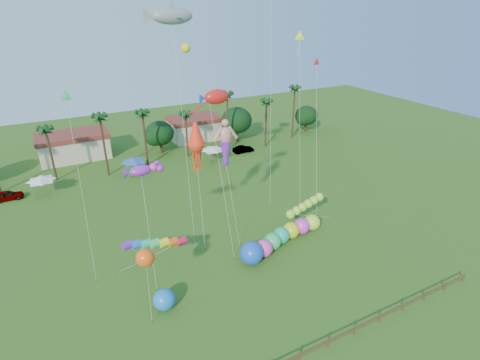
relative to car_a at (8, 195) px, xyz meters
name	(u,v)px	position (x,y,z in m)	size (l,w,h in m)	color
ground	(287,302)	(24.82, -36.75, -0.71)	(160.00, 160.00, 0.00)	#285116
tree_line	(174,131)	(28.38, 7.24, 3.57)	(69.46, 8.91, 11.00)	#3A2819
buildings_row	(133,139)	(21.73, 13.25, 1.29)	(35.00, 7.00, 4.00)	beige
tent_row	(134,161)	(18.82, -0.42, 2.04)	(31.00, 4.00, 0.60)	white
fence	(328,342)	(24.82, -42.75, -0.09)	(36.12, 0.12, 1.00)	brown
car_a	(8,195)	(0.00, 0.00, 0.00)	(1.67, 4.15, 1.42)	#4C4C54
car_b	(243,149)	(40.07, 1.07, -0.03)	(1.42, 4.09, 1.35)	#4C4C54
spectator_b	(297,211)	(35.10, -23.92, 0.22)	(0.90, 0.70, 1.86)	gray
caterpillar_inflatable	(279,238)	(29.14, -28.50, 0.40)	(12.89, 5.09, 2.64)	#FF43B1
blue_ball	(164,300)	(13.97, -31.98, 0.34)	(2.11, 2.11, 2.11)	blue
rainbow_tube	(167,245)	(16.16, -26.60, 2.45)	(8.61, 2.60, 3.61)	red
green_worm	(291,214)	(31.79, -26.89, 2.16)	(10.51, 2.59, 3.54)	#A2E332
orange_ball_kite	(145,258)	(12.77, -31.92, 5.58)	(2.19, 2.39, 7.12)	#F45613
merman_kite	(226,147)	(25.05, -22.72, 10.75)	(2.41, 4.54, 14.23)	tan
fish_kite	(217,97)	(23.81, -23.39, 16.77)	(4.39, 6.38, 18.36)	red
shark_kite	(173,16)	(20.86, -19.58, 24.51)	(6.03, 6.67, 26.26)	gray
squid_kite	(196,145)	(21.77, -21.99, 11.31)	(2.46, 4.33, 14.76)	#FF3114
lobster_kite	(141,171)	(14.69, -24.96, 10.78)	(4.35, 6.04, 12.25)	purple
delta_kite_red	(317,66)	(38.88, -20.67, 18.59)	(2.08, 4.75, 20.28)	red
delta_kite_yellow	(300,40)	(35.51, -21.36, 21.82)	(1.70, 4.71, 23.55)	#E9FF1A
delta_kite_green	(67,100)	(9.47, -21.97, 17.71)	(1.41, 3.34, 19.34)	#33D978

